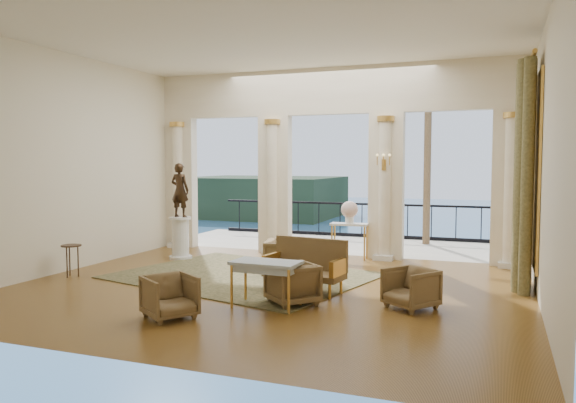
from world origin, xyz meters
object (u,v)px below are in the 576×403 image
at_px(armchair_a, 170,295).
at_px(armchair_c, 292,282).
at_px(armchair_b, 411,286).
at_px(side_table, 71,249).
at_px(statue, 180,190).
at_px(console_table, 349,229).
at_px(pedestal, 180,239).
at_px(armchair_d, 285,255).
at_px(game_table, 266,266).
at_px(settee, 307,265).

height_order(armchair_a, armchair_c, armchair_c).
bearing_deg(armchair_b, side_table, -144.84).
relative_size(statue, console_table, 1.41).
bearing_deg(armchair_a, pedestal, 63.83).
height_order(armchair_a, armchair_b, armchair_a).
distance_m(armchair_d, game_table, 2.62).
bearing_deg(armchair_b, pedestal, -168.87).
bearing_deg(statue, armchair_d, 167.23).
distance_m(settee, game_table, 1.29).
bearing_deg(settee, console_table, 101.34).
height_order(armchair_d, game_table, armchair_d).
relative_size(statue, side_table, 1.98).
xyz_separation_m(game_table, console_table, (0.10, 4.78, 0.04)).
distance_m(armchair_b, armchair_d, 3.31).
xyz_separation_m(statue, console_table, (3.68, 1.44, -0.92)).
distance_m(armchair_a, side_table, 3.92).
distance_m(pedestal, side_table, 2.71).
distance_m(armchair_b, armchair_c, 1.85).
bearing_deg(statue, game_table, 139.78).
bearing_deg(pedestal, armchair_d, -15.53).
bearing_deg(armchair_d, pedestal, 61.75).
distance_m(armchair_d, settee, 1.56).
bearing_deg(armchair_a, console_table, 22.83).
bearing_deg(pedestal, console_table, 21.39).
distance_m(settee, statue, 4.51).
distance_m(armchair_a, armchair_d, 3.62).
xyz_separation_m(armchair_b, pedestal, (-5.71, 2.63, 0.13)).
bearing_deg(console_table, armchair_c, -89.42).
xyz_separation_m(armchair_c, armchair_d, (-0.97, 2.21, 0.02)).
xyz_separation_m(armchair_b, armchair_c, (-1.80, -0.40, 0.02)).
relative_size(armchair_c, console_table, 0.82).
bearing_deg(armchair_d, armchair_b, -135.86).
distance_m(armchair_c, pedestal, 4.94).
bearing_deg(armchair_b, game_table, -125.50).
relative_size(armchair_a, armchair_b, 1.00).
xyz_separation_m(armchair_a, console_table, (1.16, 5.85, 0.34)).
relative_size(pedestal, statue, 0.79).
bearing_deg(armchair_c, armchair_a, -2.00).
bearing_deg(armchair_a, armchair_c, -10.84).
height_order(armchair_d, side_table, armchair_d).
relative_size(game_table, statue, 0.86).
bearing_deg(pedestal, armchair_c, -37.75).
xyz_separation_m(armchair_b, statue, (-5.71, 2.63, 1.27)).
height_order(armchair_b, armchair_d, armchair_d).
relative_size(settee, pedestal, 1.49).
height_order(armchair_d, console_table, console_table).
height_order(armchair_c, game_table, armchair_c).
bearing_deg(console_table, pedestal, -160.86).
bearing_deg(console_table, statue, -160.86).
bearing_deg(side_table, game_table, -10.00).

